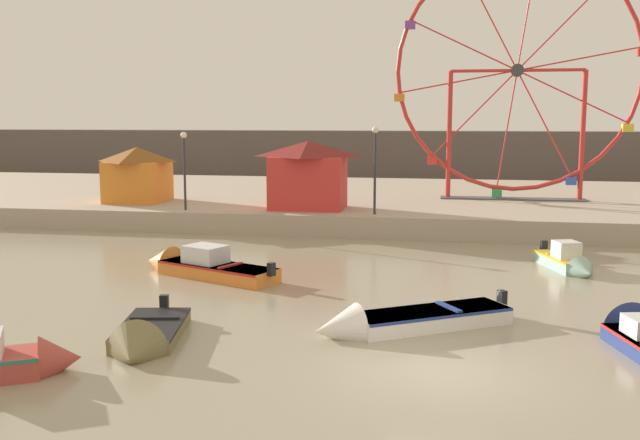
% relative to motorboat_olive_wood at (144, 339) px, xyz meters
% --- Properties ---
extents(ground_plane, '(240.00, 240.00, 0.00)m').
position_rel_motorboat_olive_wood_xyz_m(ground_plane, '(7.24, -0.34, -0.20)').
color(ground_plane, gray).
extents(quay_promenade, '(110.00, 22.18, 1.03)m').
position_rel_motorboat_olive_wood_xyz_m(quay_promenade, '(7.24, 28.19, 0.32)').
color(quay_promenade, tan).
rests_on(quay_promenade, ground_plane).
extents(distant_town_skyline, '(140.00, 3.00, 4.40)m').
position_rel_motorboat_olive_wood_xyz_m(distant_town_skyline, '(7.24, 52.25, 2.00)').
color(distant_town_skyline, '#564C47').
rests_on(distant_town_skyline, ground_plane).
extents(motorboat_olive_wood, '(2.23, 4.24, 1.44)m').
position_rel_motorboat_olive_wood_xyz_m(motorboat_olive_wood, '(0.00, 0.00, 0.00)').
color(motorboat_olive_wood, olive).
rests_on(motorboat_olive_wood, ground_plane).
extents(motorboat_seafoam, '(2.11, 3.88, 1.35)m').
position_rel_motorboat_olive_wood_xyz_m(motorboat_seafoam, '(11.71, 11.45, 0.13)').
color(motorboat_seafoam, '#93BCAD').
rests_on(motorboat_seafoam, ground_plane).
extents(motorboat_orange_hull, '(5.91, 3.61, 1.54)m').
position_rel_motorboat_olive_wood_xyz_m(motorboat_orange_hull, '(-1.61, 8.21, 0.15)').
color(motorboat_orange_hull, orange).
rests_on(motorboat_orange_hull, ground_plane).
extents(motorboat_white_red_stripe, '(5.44, 4.13, 1.27)m').
position_rel_motorboat_olive_wood_xyz_m(motorboat_white_red_stripe, '(6.07, 2.58, 0.05)').
color(motorboat_white_red_stripe, silver).
rests_on(motorboat_white_red_stripe, ground_plane).
extents(ferris_wheel_red_frame, '(13.56, 1.20, 13.93)m').
position_rel_motorboat_olive_wood_xyz_m(ferris_wheel_red_frame, '(10.74, 26.01, 7.83)').
color(ferris_wheel_red_frame, red).
rests_on(ferris_wheel_red_frame, quay_promenade).
extents(carnival_booth_red_striped, '(4.07, 3.16, 3.45)m').
position_rel_motorboat_olive_wood_xyz_m(carnival_booth_red_striped, '(0.14, 19.79, 2.62)').
color(carnival_booth_red_striped, red).
rests_on(carnival_booth_red_striped, quay_promenade).
extents(carnival_booth_orange_canopy, '(3.41, 3.77, 3.01)m').
position_rel_motorboat_olive_wood_xyz_m(carnival_booth_orange_canopy, '(-9.76, 21.21, 2.40)').
color(carnival_booth_orange_canopy, orange).
rests_on(carnival_booth_orange_canopy, quay_promenade).
extents(promenade_lamp_near, '(0.32, 0.32, 4.20)m').
position_rel_motorboat_olive_wood_xyz_m(promenade_lamp_near, '(3.72, 18.26, 3.55)').
color(promenade_lamp_near, '#2D2D33').
rests_on(promenade_lamp_near, quay_promenade).
extents(promenade_lamp_far, '(0.32, 0.32, 3.91)m').
position_rel_motorboat_olive_wood_xyz_m(promenade_lamp_far, '(-5.83, 18.13, 3.39)').
color(promenade_lamp_far, '#2D2D33').
rests_on(promenade_lamp_far, quay_promenade).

